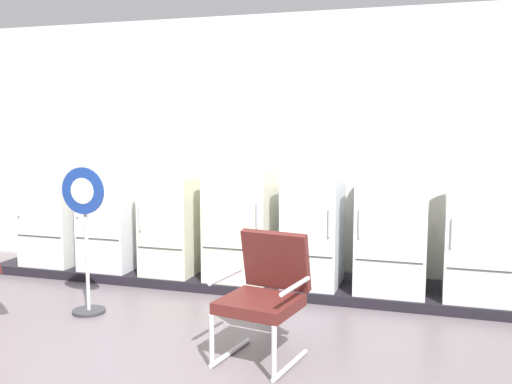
{
  "coord_description": "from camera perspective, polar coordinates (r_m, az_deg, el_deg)",
  "views": [
    {
      "loc": [
        2.04,
        -3.14,
        1.88
      ],
      "look_at": [
        0.21,
        2.75,
        1.12
      ],
      "focal_mm": 40.67,
      "sensor_mm": 36.0,
      "label": 1
    }
  ],
  "objects": [
    {
      "name": "display_plinth",
      "position": [
        6.75,
        -1.03,
        -8.65
      ],
      "size": [
        6.28,
        0.95,
        0.11
      ],
      "primitive_type": "cube",
      "color": "black",
      "rests_on": "ground"
    },
    {
      "name": "refrigerator_3",
      "position": [
        6.45,
        -1.52,
        -1.11
      ],
      "size": [
        0.71,
        0.65,
        1.62
      ],
      "color": "silver",
      "rests_on": "display_plinth"
    },
    {
      "name": "refrigerator_2",
      "position": [
        6.8,
        -8.24,
        -1.71
      ],
      "size": [
        0.59,
        0.69,
        1.41
      ],
      "color": "silver",
      "rests_on": "display_plinth"
    },
    {
      "name": "refrigerator_6",
      "position": [
        6.16,
        21.04,
        -2.75
      ],
      "size": [
        0.63,
        0.69,
        1.47
      ],
      "color": "silver",
      "rests_on": "display_plinth"
    },
    {
      "name": "armchair_right",
      "position": [
        4.64,
        0.92,
        -9.59
      ],
      "size": [
        0.72,
        0.77,
        0.99
      ],
      "color": "silver",
      "rests_on": "ground"
    },
    {
      "name": "refrigerator_4",
      "position": [
        6.27,
        5.67,
        -1.94
      ],
      "size": [
        0.59,
        0.7,
        1.5
      ],
      "color": "white",
      "rests_on": "display_plinth"
    },
    {
      "name": "refrigerator_5",
      "position": [
        6.16,
        13.3,
        -1.94
      ],
      "size": [
        0.71,
        0.72,
        1.57
      ],
      "color": "white",
      "rests_on": "display_plinth"
    },
    {
      "name": "refrigerator_0",
      "position": [
        7.62,
        -19.11,
        -0.43
      ],
      "size": [
        0.66,
        0.72,
        1.57
      ],
      "color": "silver",
      "rests_on": "display_plinth"
    },
    {
      "name": "back_wall",
      "position": [
        7.11,
        0.55,
        4.63
      ],
      "size": [
        11.76,
        0.12,
        3.13
      ],
      "color": "silver",
      "rests_on": "ground"
    },
    {
      "name": "sign_stand",
      "position": [
        5.86,
        -16.41,
        -4.85
      ],
      "size": [
        0.45,
        0.32,
        1.44
      ],
      "color": "#2D2D30",
      "rests_on": "ground"
    },
    {
      "name": "refrigerator_1",
      "position": [
        7.15,
        -14.12,
        -0.56
      ],
      "size": [
        0.61,
        0.65,
        1.6
      ],
      "color": "white",
      "rests_on": "display_plinth"
    }
  ]
}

